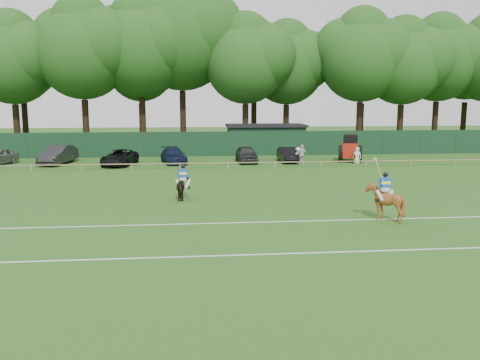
{
  "coord_description": "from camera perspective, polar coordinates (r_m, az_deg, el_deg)",
  "views": [
    {
      "loc": [
        -2.25,
        -24.25,
        5.83
      ],
      "look_at": [
        0.5,
        3.0,
        1.4
      ],
      "focal_mm": 38.0,
      "sensor_mm": 36.0,
      "label": 1
    }
  ],
  "objects": [
    {
      "name": "spectator_left",
      "position": [
        45.73,
        6.56,
        2.74
      ],
      "size": [
        1.08,
        0.83,
        1.48
      ],
      "primitive_type": "imported",
      "rotation": [
        0.0,
        0.0,
        0.32
      ],
      "color": "white",
      "rests_on": "ground"
    },
    {
      "name": "hatch_grey",
      "position": [
        46.53,
        0.72,
        2.91
      ],
      "size": [
        1.82,
        4.4,
        1.49
      ],
      "primitive_type": "imported",
      "rotation": [
        0.0,
        0.0,
        0.01
      ],
      "color": "#323235",
      "rests_on": "ground"
    },
    {
      "name": "suv_black",
      "position": [
        45.72,
        -13.38,
        2.48
      ],
      "size": [
        3.13,
        5.28,
        1.38
      ],
      "primitive_type": "imported",
      "rotation": [
        0.0,
        0.0,
        -0.18
      ],
      "color": "black",
      "rests_on": "ground"
    },
    {
      "name": "ground",
      "position": [
        25.05,
        -0.45,
        -4.27
      ],
      "size": [
        160.0,
        160.0,
        0.0
      ],
      "primitive_type": "plane",
      "color": "#1E4C14",
      "rests_on": "ground"
    },
    {
      "name": "horse_dark",
      "position": [
        29.57,
        -6.39,
        -0.81
      ],
      "size": [
        0.85,
        1.75,
        1.45
      ],
      "primitive_type": "imported",
      "rotation": [
        0.0,
        0.0,
        3.18
      ],
      "color": "black",
      "rests_on": "ground"
    },
    {
      "name": "rider_dark",
      "position": [
        29.45,
        -6.41,
        0.49
      ],
      "size": [
        0.94,
        0.38,
        1.41
      ],
      "rotation": [
        0.0,
        0.0,
        3.18
      ],
      "color": "silver",
      "rests_on": "ground"
    },
    {
      "name": "utility_shed",
      "position": [
        55.05,
        2.88,
        4.7
      ],
      "size": [
        8.4,
        4.4,
        3.04
      ],
      "color": "#14331E",
      "rests_on": "ground"
    },
    {
      "name": "spectator_mid",
      "position": [
        45.27,
        6.94,
        2.84
      ],
      "size": [
        1.05,
        0.46,
        1.77
      ],
      "primitive_type": "imported",
      "rotation": [
        0.0,
        0.0,
        0.03
      ],
      "color": "silver",
      "rests_on": "ground"
    },
    {
      "name": "tractor",
      "position": [
        48.18,
        12.24,
        3.44
      ],
      "size": [
        2.75,
        3.41,
        2.5
      ],
      "rotation": [
        0.0,
        0.0,
        -0.29
      ],
      "color": "#AB1F0F",
      "rests_on": "ground"
    },
    {
      "name": "rider_chestnut",
      "position": [
        25.21,
        15.98,
        -0.59
      ],
      "size": [
        0.94,
        0.58,
        2.05
      ],
      "rotation": [
        0.0,
        0.0,
        3.12
      ],
      "color": "silver",
      "rests_on": "ground"
    },
    {
      "name": "estate_black",
      "position": [
        46.98,
        5.36,
        2.84
      ],
      "size": [
        1.46,
        4.09,
        1.34
      ],
      "primitive_type": "imported",
      "rotation": [
        0.0,
        0.0,
        -0.01
      ],
      "color": "black",
      "rests_on": "ground"
    },
    {
      "name": "pitch_lines",
      "position": [
        21.67,
        0.41,
        -6.4
      ],
      "size": [
        60.0,
        5.1,
        0.01
      ],
      "color": "silver",
      "rests_on": "ground"
    },
    {
      "name": "spectator_right",
      "position": [
        46.49,
        13.0,
        2.7
      ],
      "size": [
        0.9,
        0.84,
        1.54
      ],
      "primitive_type": "imported",
      "rotation": [
        0.0,
        0.0,
        -0.65
      ],
      "color": "silver",
      "rests_on": "ground"
    },
    {
      "name": "sedan_navy",
      "position": [
        46.38,
        -7.47,
        2.73
      ],
      "size": [
        2.78,
        4.95,
        1.35
      ],
      "primitive_type": "imported",
      "rotation": [
        0.0,
        0.0,
        0.2
      ],
      "color": "#131C3E",
      "rests_on": "ground"
    },
    {
      "name": "perimeter_fence",
      "position": [
        51.51,
        -3.25,
        4.07
      ],
      "size": [
        92.08,
        0.08,
        2.5
      ],
      "color": "#14351E",
      "rests_on": "ground"
    },
    {
      "name": "sedan_grey",
      "position": [
        48.17,
        -19.76,
        2.68
      ],
      "size": [
        2.68,
        5.26,
        1.65
      ],
      "primitive_type": "imported",
      "rotation": [
        0.0,
        0.0,
        -0.19
      ],
      "color": "#29292B",
      "rests_on": "ground"
    },
    {
      "name": "tree_row",
      "position": [
        59.69,
        -1.66,
        3.58
      ],
      "size": [
        96.0,
        12.0,
        21.0
      ],
      "primitive_type": null,
      "color": "#26561C",
      "rests_on": "ground"
    },
    {
      "name": "pitch_rail",
      "position": [
        42.66,
        -2.7,
        1.92
      ],
      "size": [
        62.1,
        0.1,
        0.5
      ],
      "color": "#997F5B",
      "rests_on": "ground"
    },
    {
      "name": "horse_chestnut",
      "position": [
        25.36,
        15.9,
        -2.36
      ],
      "size": [
        1.5,
        1.68,
        1.81
      ],
      "primitive_type": "imported",
      "rotation": [
        0.0,
        0.0,
        3.12
      ],
      "color": "brown",
      "rests_on": "ground"
    }
  ]
}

